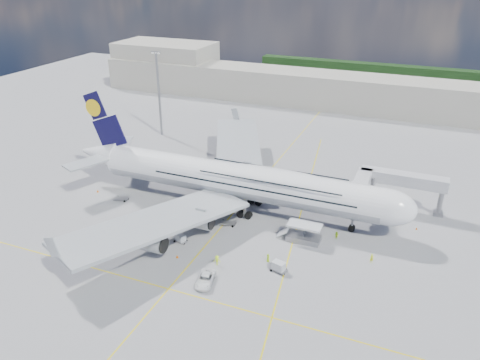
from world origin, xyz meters
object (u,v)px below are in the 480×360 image
at_px(cone_wing_left_inner, 242,166).
at_px(catering_truck_inner, 234,171).
at_px(cone_tail, 98,191).
at_px(dolly_row_b, 103,228).
at_px(baggage_tug, 143,236).
at_px(crew_wing, 135,238).
at_px(jet_bridge, 387,183).
at_px(cargo_loader, 303,235).
at_px(airliner, 238,180).
at_px(light_mast, 159,93).
at_px(cone_wing_right_inner, 177,256).
at_px(cone_nose, 417,228).
at_px(dolly_row_a, 99,237).
at_px(dolly_row_c, 180,238).
at_px(dolly_back, 121,199).
at_px(dolly_nose_far, 279,266).
at_px(crew_nose, 372,258).
at_px(crew_loader, 336,236).
at_px(crew_tug, 217,260).
at_px(cone_wing_left_outer, 209,161).
at_px(catering_truck_outer, 232,135).
at_px(dolly_nose_near, 228,223).
at_px(cone_wing_right_outer, 132,247).
at_px(service_van, 205,279).

bearing_deg(cone_wing_left_inner, catering_truck_inner, -84.29).
bearing_deg(cone_tail, dolly_row_b, -48.85).
relative_size(baggage_tug, crew_wing, 1.45).
xyz_separation_m(jet_bridge, dolly_row_b, (-51.55, -29.58, -6.46)).
distance_m(cargo_loader, cone_wing_left_inner, 37.06).
distance_m(airliner, light_mast, 53.72).
bearing_deg(cone_wing_right_inner, cone_nose, 34.01).
xyz_separation_m(dolly_row_a, dolly_row_c, (15.36, 4.95, 0.56)).
bearing_deg(baggage_tug, cone_tail, 150.66).
distance_m(dolly_back, crew_wing, 18.69).
bearing_deg(dolly_nose_far, crew_nose, 46.24).
bearing_deg(crew_loader, cone_wing_left_inner, 173.03).
height_order(dolly_row_b, crew_tug, crew_tug).
bearing_deg(crew_wing, cone_wing_left_outer, 34.31).
relative_size(catering_truck_outer, crew_wing, 3.23).
xyz_separation_m(dolly_row_c, cone_wing_right_inner, (2.01, -4.92, -0.61)).
bearing_deg(crew_wing, cone_nose, -33.93).
height_order(dolly_row_c, crew_tug, crew_tug).
height_order(dolly_nose_near, crew_nose, crew_nose).
bearing_deg(crew_wing, cone_wing_left_inner, 21.07).
bearing_deg(dolly_row_a, cargo_loader, 18.07).
relative_size(cargo_loader, crew_nose, 4.77).
xyz_separation_m(dolly_row_a, crew_tug, (25.12, 0.81, 0.65)).
xyz_separation_m(light_mast, crew_wing, (26.78, -55.05, -12.29)).
height_order(baggage_tug, cone_nose, baggage_tug).
height_order(airliner, crew_loader, airliner).
xyz_separation_m(catering_truck_inner, cone_tail, (-26.71, -19.55, -1.40)).
xyz_separation_m(dolly_back, cone_wing_right_inner, (22.94, -15.12, -0.08)).
distance_m(crew_nose, cone_wing_right_outer, 44.58).
bearing_deg(dolly_row_b, baggage_tug, -18.45).
xyz_separation_m(cargo_loader, cone_wing_left_inner, (-24.26, 27.99, -0.95)).
bearing_deg(dolly_nose_far, airliner, 145.05).
relative_size(catering_truck_inner, crew_loader, 3.58).
distance_m(service_van, crew_wing, 19.27).
bearing_deg(cone_wing_right_outer, catering_truck_outer, 94.82).
relative_size(catering_truck_outer, crew_nose, 3.30).
bearing_deg(baggage_tug, cone_wing_left_inner, 85.89).
relative_size(cargo_loader, dolly_back, 2.36).
bearing_deg(cone_wing_right_outer, light_mast, 115.75).
xyz_separation_m(catering_truck_inner, crew_wing, (-6.43, -34.41, -0.78)).
xyz_separation_m(dolly_back, dolly_nose_far, (41.49, -11.95, 0.65)).
bearing_deg(crew_loader, service_van, -96.15).
distance_m(dolly_row_b, service_van, 27.82).
bearing_deg(dolly_row_b, dolly_nose_far, -18.47).
relative_size(cargo_loader, cone_wing_right_outer, 17.54).
bearing_deg(baggage_tug, crew_nose, 15.00).
relative_size(catering_truck_inner, cone_wing_left_outer, 9.80).
bearing_deg(cone_wing_right_inner, dolly_nose_near, 74.77).
bearing_deg(crew_nose, dolly_row_a, 175.52).
bearing_deg(cone_nose, cargo_loader, -148.04).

